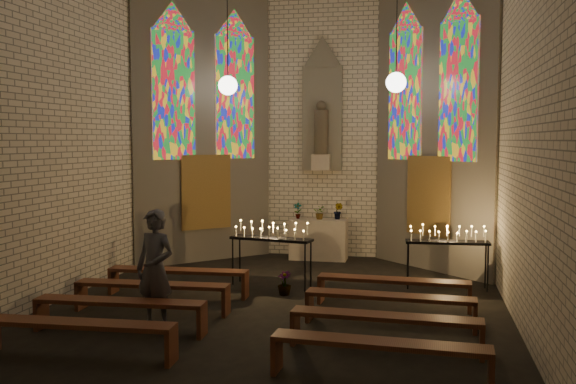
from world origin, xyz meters
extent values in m
plane|color=black|center=(0.00, 0.00, 0.00)|extent=(12.00, 12.00, 0.00)
cube|color=beige|center=(0.00, 6.00, 3.50)|extent=(8.00, 0.02, 7.00)
cube|color=beige|center=(0.00, -6.00, 3.50)|extent=(8.00, 0.02, 7.00)
cube|color=beige|center=(-4.00, 0.00, 3.50)|extent=(0.02, 12.00, 7.00)
cube|color=beige|center=(4.00, 0.00, 3.50)|extent=(0.02, 12.00, 7.00)
cube|color=beige|center=(-2.75, 4.75, 3.50)|extent=(2.72, 2.72, 7.00)
cube|color=beige|center=(2.75, 4.75, 3.50)|extent=(2.72, 2.72, 7.00)
cube|color=#4C3F8C|center=(-3.21, 4.06, 4.00)|extent=(0.78, 0.78, 3.00)
cube|color=#4C3F8C|center=(-2.06, 5.21, 4.00)|extent=(0.78, 0.78, 3.00)
cube|color=#4C3F8C|center=(2.06, 5.21, 4.00)|extent=(0.78, 0.78, 3.00)
cube|color=#4C3F8C|center=(3.21, 4.06, 4.00)|extent=(0.78, 0.78, 3.00)
cube|color=brown|center=(-2.63, 4.63, 1.70)|extent=(0.95, 0.95, 1.80)
cube|color=brown|center=(2.63, 4.63, 1.70)|extent=(0.95, 0.95, 1.80)
cube|color=gray|center=(0.00, 5.92, 3.50)|extent=(1.00, 0.12, 2.60)
cone|color=gray|center=(0.00, 5.92, 5.15)|extent=(1.00, 1.00, 0.80)
cube|color=beige|center=(0.00, 5.78, 2.40)|extent=(0.45, 0.30, 0.40)
cylinder|color=brown|center=(0.00, 5.78, 3.15)|extent=(0.36, 0.36, 1.10)
sphere|color=brown|center=(0.00, 5.78, 3.80)|extent=(0.26, 0.26, 0.26)
sphere|color=white|center=(-1.90, 4.10, 4.20)|extent=(0.44, 0.44, 0.44)
cylinder|color=black|center=(-1.90, 4.10, 5.60)|extent=(0.02, 0.02, 2.80)
sphere|color=white|center=(1.90, 4.10, 4.20)|extent=(0.44, 0.44, 0.44)
cylinder|color=black|center=(1.90, 4.10, 5.60)|extent=(0.02, 0.02, 2.80)
cube|color=beige|center=(0.00, 5.45, 0.50)|extent=(1.40, 0.60, 1.00)
imported|color=#4C723F|center=(-0.53, 5.46, 1.20)|extent=(0.21, 0.14, 0.40)
imported|color=#4C723F|center=(0.03, 5.46, 1.17)|extent=(0.33, 0.29, 0.34)
imported|color=#4C723F|center=(0.47, 5.54, 1.21)|extent=(0.28, 0.25, 0.42)
imported|color=#4C723F|center=(-0.05, 1.68, 0.23)|extent=(0.33, 0.33, 0.46)
cube|color=black|center=(-0.47, 2.33, 0.97)|extent=(1.74, 0.71, 0.05)
cylinder|color=black|center=(-1.27, 2.32, 0.48)|extent=(0.03, 0.03, 0.95)
cylinder|color=black|center=(0.28, 2.03, 0.48)|extent=(0.03, 0.03, 0.95)
cylinder|color=black|center=(-1.21, 2.64, 0.48)|extent=(0.03, 0.03, 0.95)
cylinder|color=black|center=(0.34, 2.34, 0.48)|extent=(0.03, 0.03, 0.95)
cube|color=black|center=(3.00, 2.85, 0.94)|extent=(1.65, 0.48, 0.05)
cylinder|color=black|center=(2.25, 2.66, 0.46)|extent=(0.03, 0.03, 0.92)
cylinder|color=black|center=(3.77, 2.74, 0.46)|extent=(0.03, 0.03, 0.92)
cylinder|color=black|center=(2.23, 2.96, 0.46)|extent=(0.03, 0.03, 0.92)
cylinder|color=black|center=(3.75, 3.05, 0.46)|extent=(0.03, 0.03, 0.92)
cube|color=#4F2616|center=(-2.02, 1.22, 0.48)|extent=(2.69, 0.51, 0.06)
cube|color=#4F2616|center=(-3.33, 1.15, 0.24)|extent=(0.08, 0.38, 0.48)
cube|color=#4F2616|center=(-0.71, 1.28, 0.24)|extent=(0.08, 0.38, 0.48)
cube|color=#4F2616|center=(2.02, 1.22, 0.48)|extent=(2.69, 0.51, 0.06)
cube|color=#4F2616|center=(0.71, 1.28, 0.24)|extent=(0.08, 0.38, 0.48)
cube|color=#4F2616|center=(3.33, 1.15, 0.24)|extent=(0.08, 0.38, 0.48)
cube|color=#4F2616|center=(-2.02, 0.02, 0.48)|extent=(2.69, 0.51, 0.06)
cube|color=#4F2616|center=(-3.33, -0.05, 0.24)|extent=(0.08, 0.38, 0.48)
cube|color=#4F2616|center=(-0.71, 0.08, 0.24)|extent=(0.08, 0.38, 0.48)
cube|color=#4F2616|center=(2.02, 0.02, 0.48)|extent=(2.69, 0.51, 0.06)
cube|color=#4F2616|center=(0.71, 0.08, 0.24)|extent=(0.08, 0.38, 0.48)
cube|color=#4F2616|center=(3.33, -0.05, 0.24)|extent=(0.08, 0.38, 0.48)
cube|color=#4F2616|center=(-2.02, -1.18, 0.48)|extent=(2.69, 0.51, 0.06)
cube|color=#4F2616|center=(-3.33, -1.25, 0.24)|extent=(0.08, 0.38, 0.48)
cube|color=#4F2616|center=(-0.71, -1.12, 0.24)|extent=(0.08, 0.38, 0.48)
cube|color=#4F2616|center=(2.02, -1.18, 0.48)|extent=(2.69, 0.51, 0.06)
cube|color=#4F2616|center=(0.71, -1.12, 0.24)|extent=(0.08, 0.38, 0.48)
cube|color=#4F2616|center=(3.33, -1.25, 0.24)|extent=(0.08, 0.38, 0.48)
cube|color=#4F2616|center=(-2.02, -2.38, 0.48)|extent=(2.69, 0.51, 0.06)
cube|color=#4F2616|center=(-0.71, -2.32, 0.24)|extent=(0.08, 0.38, 0.48)
cube|color=#4F2616|center=(2.02, -2.38, 0.48)|extent=(2.69, 0.51, 0.06)
cube|color=#4F2616|center=(0.71, -2.32, 0.24)|extent=(0.08, 0.38, 0.48)
cube|color=#4F2616|center=(3.33, -2.45, 0.24)|extent=(0.08, 0.38, 0.48)
imported|color=#4D4E57|center=(-1.59, -0.82, 0.94)|extent=(0.78, 0.62, 1.88)
camera|label=1|loc=(2.50, -10.10, 2.96)|focal=40.00mm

